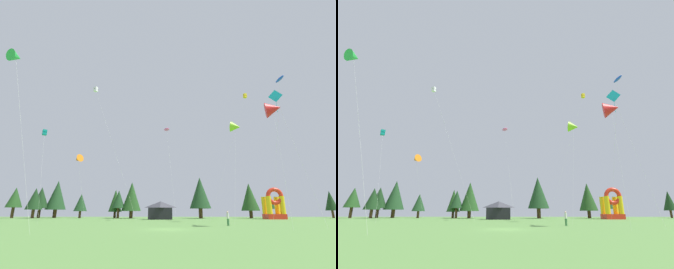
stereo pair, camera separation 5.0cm
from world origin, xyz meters
The scene contains 26 objects.
ground_plane centered at (0.00, 0.00, 0.00)m, with size 120.00×120.00×0.00m, color #5B8C42.
kite_red_delta centered at (13.63, 3.55, 14.26)m, with size 2.67×5.26×15.38m.
kite_white_box centered at (-14.22, 17.35, 24.40)m, with size 9.93×3.53×24.99m.
kite_pink_parafoil centered at (-0.48, 24.35, 18.47)m, with size 2.65×7.19×18.97m.
kite_orange_delta centered at (-18.94, 24.36, 12.08)m, with size 3.00×3.74×13.05m.
kite_cyan_diamond centered at (14.66, 4.65, 16.37)m, with size 2.27×4.28×17.10m.
kite_teal_box centered at (-23.12, 17.55, 15.73)m, with size 4.40×5.74×16.27m.
kite_yellow_box centered at (16.07, 21.77, 24.88)m, with size 9.32×2.57×25.51m.
kite_green_delta centered at (-15.47, -4.29, 16.93)m, with size 6.10×2.60×17.68m.
kite_blue_parafoil centered at (15.95, 5.41, 19.55)m, with size 1.52×7.06×19.98m.
kite_lime_delta centered at (12.08, 16.31, 16.24)m, with size 4.29×7.91×17.33m.
person_near_camera centered at (7.49, 6.36, 1.02)m, with size 0.42×0.42×1.72m.
inflatable_blue_arch centered at (24.01, 33.56, 2.69)m, with size 4.12×4.13×6.96m.
festival_tent centered at (-1.98, 31.50, 1.92)m, with size 5.24×3.44×3.85m.
tree_row_0 centered at (-41.91, 42.31, 5.27)m, with size 4.16×4.16×7.96m.
tree_row_1 centered at (-35.61, 40.84, 4.86)m, with size 4.26×4.26×7.66m.
tree_row_2 centered at (-35.52, 43.70, 5.28)m, with size 4.38×4.38×8.11m.
tree_row_3 centered at (-32.03, 45.55, 6.09)m, with size 5.47×5.47×10.09m.
tree_row_4 centered at (-24.10, 43.06, 3.97)m, with size 3.50×3.50×6.27m.
tree_row_5 centered at (-14.65, 42.62, 4.44)m, with size 3.51×3.51×7.36m.
tree_row_6 centered at (-13.27, 40.17, 4.65)m, with size 3.33×3.33×6.93m.
tree_row_7 centered at (-10.03, 40.81, 5.42)m, with size 5.03×5.03×9.13m.
tree_row_8 centered at (7.92, 40.71, 6.34)m, with size 5.52×5.52×10.37m.
tree_row_9 centered at (21.17, 42.04, 5.37)m, with size 4.76×4.76×8.95m.
tree_row_10 centered at (25.96, 41.99, 4.50)m, with size 3.43×3.43×6.80m.
tree_row_11 centered at (43.45, 43.92, 4.45)m, with size 3.19×3.19×7.05m.
Camera 1 is at (0.62, -26.03, 1.69)m, focal length 26.50 mm.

